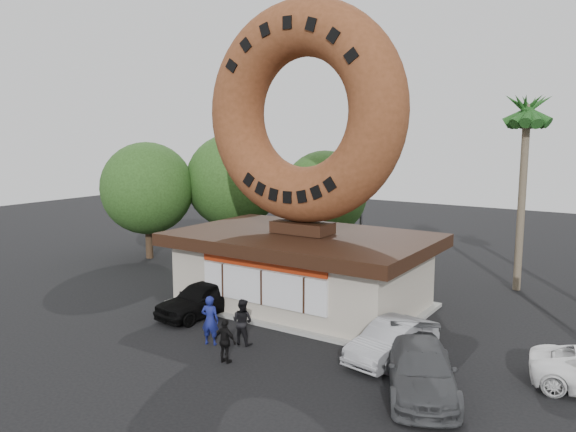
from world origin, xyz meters
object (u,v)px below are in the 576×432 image
Objects in this scene: street_lamp at (364,186)px; car_silver at (392,340)px; car_grey at (421,369)px; donut_shop at (302,267)px; giant_donut at (303,113)px; person_center at (242,322)px; person_right at (225,341)px; car_black at (202,298)px; person_left at (210,320)px.

street_lamp is 15.92m from car_silver.
donut_shop is at bearing 119.60° from car_grey.
giant_donut is 1.97× the size of car_grey.
person_center is at bearing -151.93° from car_silver.
giant_donut is 6.23× the size of person_right.
donut_shop is 6.60× the size of person_center.
person_center reaches higher than car_black.
giant_donut reaches higher than car_grey.
person_right reaches higher than car_silver.
car_silver is (5.76, -3.44, -7.86)m from giant_donut.
person_right is (1.21, -6.82, -7.77)m from giant_donut.
person_right is (3.06, -16.82, -3.72)m from street_lamp.
street_lamp is 1.67× the size of car_grey.
car_grey is (7.76, 0.59, -0.22)m from person_left.
car_silver is at bearing -177.48° from person_left.
street_lamp is 15.78m from person_center.
person_center reaches higher than person_right.
donut_shop reaches higher than person_center.
person_left is at bearing -84.49° from street_lamp.
car_black is 0.89× the size of car_grey.
car_grey is at bearing -37.47° from car_silver.
car_silver is (7.62, -13.44, -3.82)m from street_lamp.
car_grey is (1.67, -1.80, 0.03)m from car_silver.
donut_shop is 10.54m from street_lamp.
donut_shop is 6.79m from car_silver.
car_grey reaches higher than car_silver.
person_right is at bearing -133.80° from car_silver.
donut_shop is at bearing -79.50° from street_lamp.
person_right is at bearing 105.60° from person_center.
car_black is (-2.52, 2.37, -0.19)m from person_left.
car_grey is (7.44, -5.23, -1.07)m from donut_shop.
giant_donut is at bearing 158.81° from car_silver.
car_silver is at bearing -60.46° from street_lamp.
car_black is at bearing -29.51° from person_center.
person_left is 0.38× the size of car_grey.
person_right is (1.54, -0.99, -0.16)m from person_left.
car_grey is (7.44, -5.24, -7.83)m from giant_donut.
person_center is 6.81m from car_grey.
street_lamp reaches higher than car_silver.
giant_donut reaches higher than street_lamp.
car_silver is at bearing -141.79° from person_right.
street_lamp is at bearing -84.25° from person_center.
street_lamp reaches higher than car_black.
giant_donut is 8.99m from car_black.
donut_shop is 1.40× the size of street_lamp.
person_left is 0.45× the size of car_silver.
car_silver is at bearing 7.02° from car_black.
person_left is at bearing -93.22° from giant_donut.
person_center is at bearing -163.60° from person_left.
person_left is (-0.33, -5.81, -0.85)m from donut_shop.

